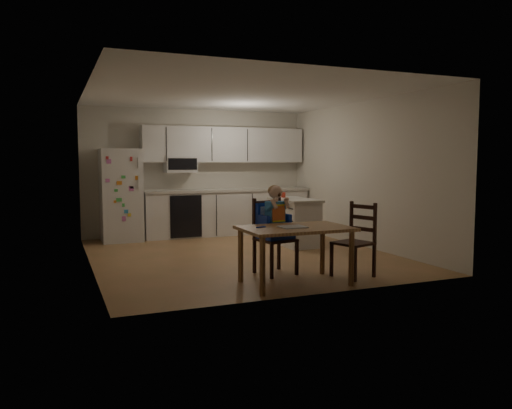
{
  "coord_description": "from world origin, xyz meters",
  "views": [
    {
      "loc": [
        -2.72,
        -7.27,
        1.48
      ],
      "look_at": [
        -0.3,
        -1.38,
        0.92
      ],
      "focal_mm": 35.0,
      "sensor_mm": 36.0,
      "label": 1
    }
  ],
  "objects_px": {
    "refrigerator": "(121,195)",
    "dining_table": "(295,235)",
    "kitchen_island": "(294,222)",
    "chair_booster": "(273,220)",
    "chair_side": "(358,235)",
    "red_cup": "(283,195)"
  },
  "relations": [
    {
      "from": "refrigerator",
      "to": "dining_table",
      "type": "xyz_separation_m",
      "value": [
        1.51,
        -4.13,
        -0.25
      ]
    },
    {
      "from": "kitchen_island",
      "to": "chair_booster",
      "type": "xyz_separation_m",
      "value": [
        -1.26,
        -1.9,
        0.29
      ]
    },
    {
      "from": "chair_booster",
      "to": "chair_side",
      "type": "relative_size",
      "value": 1.23
    },
    {
      "from": "chair_booster",
      "to": "red_cup",
      "type": "bearing_deg",
      "value": 50.62
    },
    {
      "from": "red_cup",
      "to": "chair_booster",
      "type": "bearing_deg",
      "value": -118.43
    },
    {
      "from": "kitchen_island",
      "to": "dining_table",
      "type": "relative_size",
      "value": 0.86
    },
    {
      "from": "kitchen_island",
      "to": "chair_booster",
      "type": "height_order",
      "value": "chair_booster"
    },
    {
      "from": "dining_table",
      "to": "red_cup",
      "type": "bearing_deg",
      "value": 67.23
    },
    {
      "from": "kitchen_island",
      "to": "dining_table",
      "type": "bearing_deg",
      "value": -116.48
    },
    {
      "from": "chair_side",
      "to": "red_cup",
      "type": "bearing_deg",
      "value": 157.51
    },
    {
      "from": "kitchen_island",
      "to": "chair_side",
      "type": "xyz_separation_m",
      "value": [
        -0.31,
        -2.44,
        0.12
      ]
    },
    {
      "from": "chair_booster",
      "to": "kitchen_island",
      "type": "bearing_deg",
      "value": 45.41
    },
    {
      "from": "kitchen_island",
      "to": "chair_side",
      "type": "bearing_deg",
      "value": -97.3
    },
    {
      "from": "red_cup",
      "to": "chair_side",
      "type": "bearing_deg",
      "value": -95.11
    },
    {
      "from": "kitchen_island",
      "to": "chair_side",
      "type": "relative_size",
      "value": 1.17
    },
    {
      "from": "refrigerator",
      "to": "red_cup",
      "type": "height_order",
      "value": "refrigerator"
    },
    {
      "from": "chair_booster",
      "to": "dining_table",
      "type": "bearing_deg",
      "value": -100.1
    },
    {
      "from": "kitchen_island",
      "to": "chair_booster",
      "type": "bearing_deg",
      "value": -123.63
    },
    {
      "from": "refrigerator",
      "to": "chair_booster",
      "type": "relative_size",
      "value": 1.46
    },
    {
      "from": "refrigerator",
      "to": "kitchen_island",
      "type": "distance_m",
      "value": 3.23
    },
    {
      "from": "red_cup",
      "to": "chair_booster",
      "type": "height_order",
      "value": "chair_booster"
    },
    {
      "from": "chair_side",
      "to": "chair_booster",
      "type": "bearing_deg",
      "value": -136.98
    }
  ]
}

